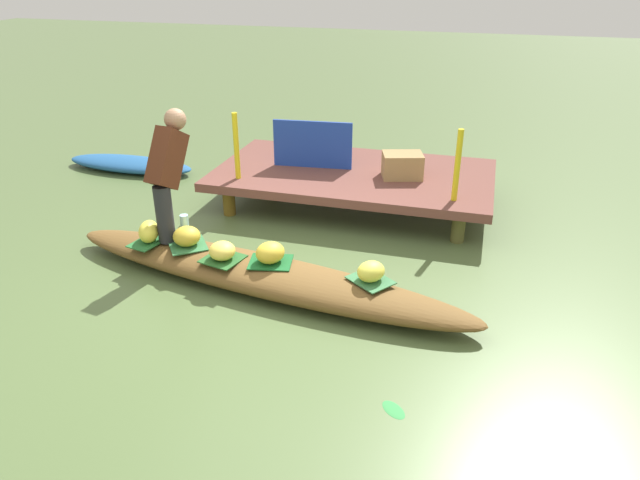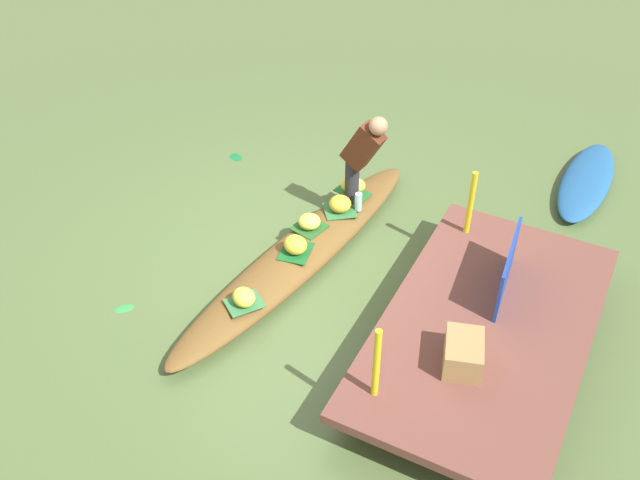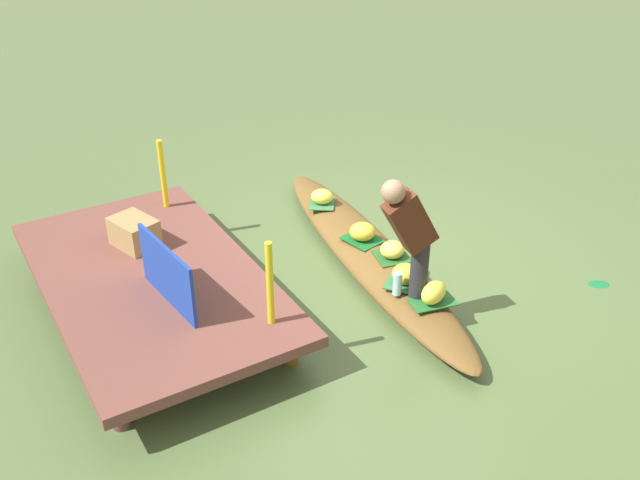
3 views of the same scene
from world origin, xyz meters
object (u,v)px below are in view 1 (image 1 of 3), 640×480
at_px(vendor_boat, 259,274).
at_px(banana_bunch_4, 222,251).
at_px(market_banner, 313,145).
at_px(banana_bunch_0, 187,236).
at_px(banana_bunch_2, 371,271).
at_px(moored_boat, 130,164).
at_px(banana_bunch_1, 270,253).
at_px(banana_bunch_3, 149,231).
at_px(produce_crate, 402,165).
at_px(water_bottle, 185,226).
at_px(vendor_person, 168,168).

bearing_deg(vendor_boat, banana_bunch_4, -162.47).
bearing_deg(banana_bunch_4, market_banner, 85.42).
relative_size(banana_bunch_0, banana_bunch_2, 1.01).
distance_m(moored_boat, banana_bunch_1, 3.87).
height_order(banana_bunch_2, banana_bunch_3, banana_bunch_3).
bearing_deg(market_banner, banana_bunch_0, -112.29).
bearing_deg(banana_bunch_0, market_banner, 73.39).
relative_size(banana_bunch_2, produce_crate, 0.56).
bearing_deg(banana_bunch_1, banana_bunch_3, 176.11).
bearing_deg(produce_crate, banana_bunch_0, -130.40).
bearing_deg(banana_bunch_3, banana_bunch_0, 2.82).
xyz_separation_m(water_bottle, produce_crate, (1.79, 1.80, 0.18)).
relative_size(moored_boat, banana_bunch_0, 7.41).
bearing_deg(moored_boat, banana_bunch_4, -43.73).
relative_size(moored_boat, banana_bunch_2, 7.51).
xyz_separation_m(banana_bunch_4, market_banner, (0.18, 2.20, 0.35)).
height_order(moored_boat, banana_bunch_2, banana_bunch_2).
relative_size(vendor_boat, banana_bunch_1, 15.20).
xyz_separation_m(vendor_boat, moored_boat, (-2.87, 2.46, -0.04)).
distance_m(moored_boat, water_bottle, 2.98).
xyz_separation_m(vendor_boat, banana_bunch_2, (1.02, -0.06, 0.21)).
xyz_separation_m(banana_bunch_2, banana_bunch_3, (-2.15, 0.15, 0.02)).
bearing_deg(vendor_boat, vendor_person, 173.13).
distance_m(water_bottle, market_banner, 2.02).
bearing_deg(banana_bunch_1, water_bottle, 163.95).
bearing_deg(banana_bunch_0, banana_bunch_4, -20.85).
bearing_deg(water_bottle, produce_crate, 45.14).
height_order(banana_bunch_1, banana_bunch_3, banana_bunch_3).
height_order(moored_boat, banana_bunch_4, banana_bunch_4).
height_order(vendor_boat, banana_bunch_0, banana_bunch_0).
bearing_deg(banana_bunch_0, produce_crate, 49.60).
relative_size(banana_bunch_4, water_bottle, 1.11).
height_order(banana_bunch_0, banana_bunch_1, banana_bunch_1).
xyz_separation_m(banana_bunch_2, banana_bunch_4, (-1.34, 0.01, -0.00)).
xyz_separation_m(banana_bunch_3, vendor_person, (0.17, 0.17, 0.58)).
xyz_separation_m(banana_bunch_3, banana_bunch_4, (0.81, -0.15, -0.02)).
bearing_deg(banana_bunch_2, water_bottle, 169.46).
bearing_deg(banana_bunch_4, banana_bunch_0, 159.15).
bearing_deg(produce_crate, vendor_boat, -114.00).
xyz_separation_m(banana_bunch_3, produce_crate, (2.06, 1.99, 0.19)).
height_order(banana_bunch_0, water_bottle, water_bottle).
xyz_separation_m(moored_boat, banana_bunch_0, (2.12, -2.35, 0.26)).
relative_size(vendor_boat, moored_boat, 2.16).
relative_size(vendor_boat, banana_bunch_0, 16.01).
relative_size(vendor_boat, vendor_person, 3.38).
relative_size(banana_bunch_1, banana_bunch_3, 0.91).
bearing_deg(market_banner, banana_bunch_4, -100.26).
relative_size(banana_bunch_2, market_banner, 0.27).
height_order(banana_bunch_2, produce_crate, produce_crate).
bearing_deg(banana_bunch_2, banana_bunch_3, 175.88).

